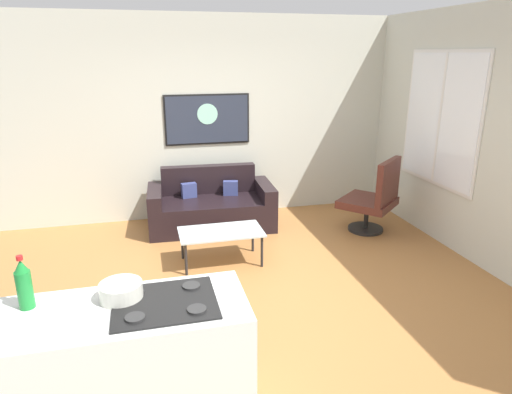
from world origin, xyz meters
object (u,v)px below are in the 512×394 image
coffee_table (221,234)px  armchair (375,198)px  mixing_bowl (121,291)px  soda_bottle (24,285)px  couch (211,207)px  wall_painting (207,119)px

coffee_table → armchair: (2.12, 0.43, 0.12)m
armchair → mixing_bowl: armchair is taller
armchair → soda_bottle: (-3.60, -2.53, 0.56)m
armchair → coffee_table: bearing=-168.6°
coffee_table → soda_bottle: soda_bottle is taller
couch → mixing_bowl: bearing=-107.3°
coffee_table → soda_bottle: bearing=-125.2°
wall_painting → couch: bearing=-96.5°
coffee_table → wall_painting: (0.12, 1.64, 1.05)m
soda_bottle → wall_painting: wall_painting is taller
couch → coffee_table: bearing=-93.3°
couch → armchair: armchair is taller
couch → armchair: (2.05, -0.73, 0.20)m
soda_bottle → armchair: bearing=35.1°
armchair → wall_painting: size_ratio=0.84×
mixing_bowl → couch: bearing=72.7°
coffee_table → wall_painting: wall_painting is taller
couch → wall_painting: 1.23m
soda_bottle → mixing_bowl: bearing=-4.0°
couch → soda_bottle: size_ratio=5.21×
soda_bottle → mixing_bowl: (0.52, -0.04, -0.10)m
soda_bottle → wall_painting: 4.10m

